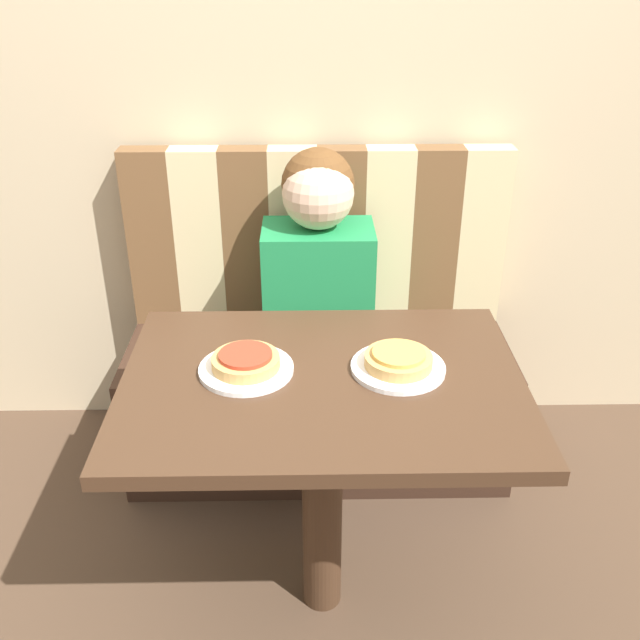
# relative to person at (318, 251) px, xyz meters

# --- Properties ---
(ground_plane) EXTENTS (12.00, 12.00, 0.00)m
(ground_plane) POSITION_rel_person_xyz_m (0.00, -0.62, -0.75)
(ground_plane) COLOR #4C3828
(wall_back) EXTENTS (7.00, 0.05, 2.60)m
(wall_back) POSITION_rel_person_xyz_m (0.00, 0.29, 0.55)
(wall_back) COLOR #C6B28E
(wall_back) RESTS_ON ground_plane
(booth_seat) EXTENTS (1.21, 0.48, 0.43)m
(booth_seat) POSITION_rel_person_xyz_m (0.00, -0.01, -0.54)
(booth_seat) COLOR #382319
(booth_seat) RESTS_ON ground_plane
(booth_backrest) EXTENTS (1.21, 0.08, 0.58)m
(booth_backrest) POSITION_rel_person_xyz_m (-0.00, 0.19, -0.03)
(booth_backrest) COLOR brown
(booth_backrest) RESTS_ON booth_seat
(dining_table) EXTENTS (0.90, 0.66, 0.70)m
(dining_table) POSITION_rel_person_xyz_m (0.00, -0.62, -0.15)
(dining_table) COLOR #422B1C
(dining_table) RESTS_ON ground_plane
(person) EXTENTS (0.33, 0.24, 0.62)m
(person) POSITION_rel_person_xyz_m (0.00, 0.00, 0.00)
(person) COLOR #1E8447
(person) RESTS_ON booth_seat
(plate_left) EXTENTS (0.22, 0.22, 0.01)m
(plate_left) POSITION_rel_person_xyz_m (-0.17, -0.59, -0.04)
(plate_left) COLOR white
(plate_left) RESTS_ON dining_table
(plate_right) EXTENTS (0.22, 0.22, 0.01)m
(plate_right) POSITION_rel_person_xyz_m (0.17, -0.59, -0.04)
(plate_right) COLOR white
(plate_right) RESTS_ON dining_table
(pizza_left) EXTENTS (0.15, 0.15, 0.04)m
(pizza_left) POSITION_rel_person_xyz_m (-0.17, -0.59, -0.02)
(pizza_left) COLOR tan
(pizza_left) RESTS_ON plate_left
(pizza_right) EXTENTS (0.15, 0.15, 0.04)m
(pizza_right) POSITION_rel_person_xyz_m (0.17, -0.59, -0.02)
(pizza_right) COLOR tan
(pizza_right) RESTS_ON plate_right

